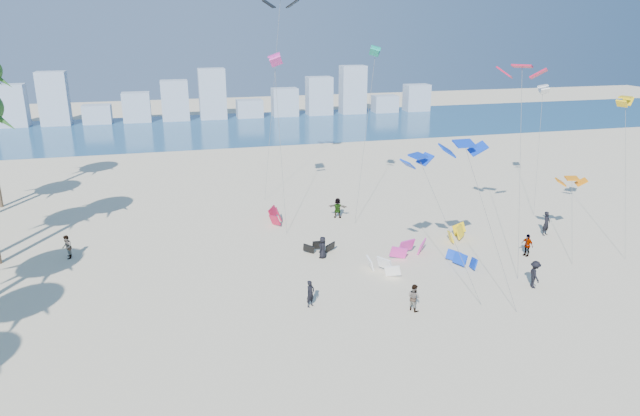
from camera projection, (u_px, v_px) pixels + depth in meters
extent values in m
plane|color=navy|center=(210.00, 129.00, 89.36)|extent=(220.00, 220.00, 0.00)
imported|color=black|center=(310.00, 294.00, 33.70)|extent=(0.71, 0.66, 1.62)
imported|color=gray|center=(414.00, 297.00, 33.27)|extent=(0.88, 0.96, 1.61)
imported|color=black|center=(323.00, 247.00, 40.65)|extent=(0.87, 0.91, 1.57)
imported|color=gray|center=(527.00, 245.00, 40.99)|extent=(0.66, 1.03, 1.64)
imported|color=black|center=(535.00, 274.00, 36.07)|extent=(0.92, 1.27, 1.77)
imported|color=gray|center=(338.00, 208.00, 48.98)|extent=(1.67, 1.11, 1.73)
imported|color=black|center=(546.00, 223.00, 44.94)|extent=(0.83, 0.72, 1.91)
imported|color=gray|center=(67.00, 247.00, 40.54)|extent=(0.70, 0.87, 1.69)
cylinder|color=#595959|center=(449.00, 229.00, 34.57)|extent=(2.57, 4.44, 8.15)
cylinder|color=#595959|center=(520.00, 172.00, 37.75)|extent=(1.58, 4.37, 13.11)
cylinder|color=#595959|center=(625.00, 178.00, 40.86)|extent=(1.29, 3.79, 10.77)
cylinder|color=#595959|center=(280.00, 143.00, 45.98)|extent=(0.29, 5.35, 13.32)
cylinder|color=#595959|center=(365.00, 135.00, 47.73)|extent=(2.81, 3.76, 13.87)
cylinder|color=#595959|center=(572.00, 220.00, 40.80)|extent=(1.71, 3.32, 5.14)
cylinder|color=#595959|center=(273.00, 100.00, 53.52)|extent=(2.67, 4.02, 17.86)
cylinder|color=#595959|center=(539.00, 149.00, 50.85)|extent=(2.97, 4.93, 10.38)
cylinder|color=#595959|center=(490.00, 226.00, 33.81)|extent=(1.68, 4.60, 9.01)
cube|color=#9EADBF|center=(12.00, 106.00, 90.47)|extent=(4.40, 3.00, 6.60)
cube|color=#9EADBF|center=(54.00, 99.00, 91.68)|extent=(4.40, 3.00, 8.40)
cube|color=#9EADBF|center=(97.00, 114.00, 93.99)|extent=(4.40, 3.00, 3.00)
cube|color=#9EADBF|center=(137.00, 107.00, 95.20)|extent=(4.40, 3.00, 4.80)
cube|color=#9EADBF|center=(175.00, 100.00, 96.40)|extent=(4.40, 3.00, 6.60)
cube|color=#9EADBF|center=(212.00, 94.00, 97.61)|extent=(4.40, 3.00, 8.40)
cube|color=#9EADBF|center=(250.00, 109.00, 99.92)|extent=(4.40, 3.00, 3.00)
cube|color=#9EADBF|center=(285.00, 102.00, 101.13)|extent=(4.40, 3.00, 4.80)
cube|color=#9EADBF|center=(319.00, 96.00, 102.34)|extent=(4.40, 3.00, 6.60)
cube|color=#9EADBF|center=(353.00, 90.00, 103.54)|extent=(4.40, 3.00, 8.40)
cube|color=#9EADBF|center=(385.00, 104.00, 105.86)|extent=(4.40, 3.00, 3.00)
cube|color=#9EADBF|center=(417.00, 98.00, 107.06)|extent=(4.40, 3.00, 4.80)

